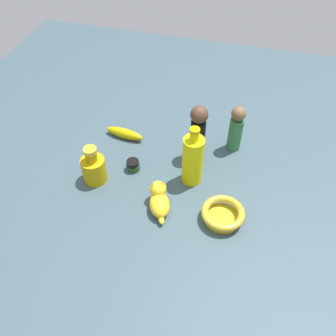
{
  "coord_description": "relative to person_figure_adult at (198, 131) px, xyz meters",
  "views": [
    {
      "loc": [
        0.8,
        0.22,
        0.93
      ],
      "look_at": [
        0.0,
        0.0,
        0.05
      ],
      "focal_mm": 38.77,
      "sensor_mm": 36.0,
      "label": 1
    }
  ],
  "objects": [
    {
      "name": "cat_figurine",
      "position": [
        0.26,
        -0.06,
        -0.08
      ],
      "size": [
        0.13,
        0.1,
        0.09
      ],
      "color": "yellow",
      "rests_on": "ground"
    },
    {
      "name": "person_figure_child",
      "position": [
        -0.08,
        0.12,
        -0.02
      ],
      "size": [
        0.07,
        0.07,
        0.18
      ],
      "color": "#337140",
      "rests_on": "ground"
    },
    {
      "name": "ground",
      "position": [
        0.14,
        -0.07,
        -0.11
      ],
      "size": [
        2.0,
        2.0,
        0.0
      ],
      "primitive_type": "plane",
      "color": "#384C56"
    },
    {
      "name": "person_figure_adult",
      "position": [
        0.0,
        0.0,
        0.0
      ],
      "size": [
        0.06,
        0.06,
        0.22
      ],
      "color": "black",
      "rests_on": "ground"
    },
    {
      "name": "bottle_short",
      "position": [
        0.2,
        -0.31,
        -0.06
      ],
      "size": [
        0.08,
        0.08,
        0.14
      ],
      "color": "#B69408",
      "rests_on": "ground"
    },
    {
      "name": "bowl",
      "position": [
        0.26,
        0.14,
        -0.09
      ],
      "size": [
        0.13,
        0.13,
        0.04
      ],
      "color": "gold",
      "rests_on": "ground"
    },
    {
      "name": "banana",
      "position": [
        -0.02,
        -0.28,
        -0.1
      ],
      "size": [
        0.06,
        0.15,
        0.04
      ],
      "primitive_type": "ellipsoid",
      "rotation": [
        0.0,
        0.0,
        4.59
      ],
      "color": "#B5A107",
      "rests_on": "ground"
    },
    {
      "name": "bottle_tall",
      "position": [
        0.12,
        0.01,
        -0.02
      ],
      "size": [
        0.07,
        0.07,
        0.22
      ],
      "color": "#D9D00A",
      "rests_on": "ground"
    },
    {
      "name": "nail_polish_jar",
      "position": [
        0.13,
        -0.2,
        -0.1
      ],
      "size": [
        0.05,
        0.05,
        0.04
      ],
      "color": "#20451F",
      "rests_on": "ground"
    }
  ]
}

